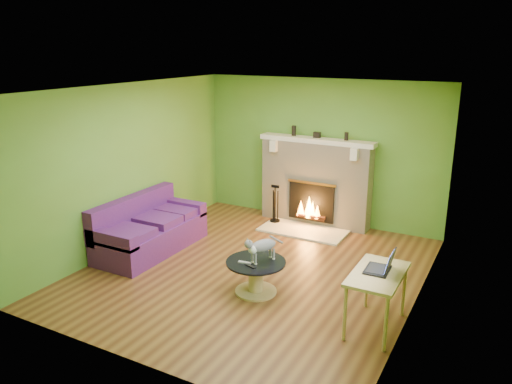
% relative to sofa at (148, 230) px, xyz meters
% --- Properties ---
extents(floor, '(5.00, 5.00, 0.00)m').
position_rel_sofa_xyz_m(floor, '(1.86, 0.11, -0.33)').
color(floor, '#562F18').
rests_on(floor, ground).
extents(ceiling, '(5.00, 5.00, 0.00)m').
position_rel_sofa_xyz_m(ceiling, '(1.86, 0.11, 2.27)').
color(ceiling, white).
rests_on(ceiling, wall_back).
extents(wall_back, '(5.00, 0.00, 5.00)m').
position_rel_sofa_xyz_m(wall_back, '(1.86, 2.61, 0.97)').
color(wall_back, '#55872C').
rests_on(wall_back, floor).
extents(wall_front, '(5.00, 0.00, 5.00)m').
position_rel_sofa_xyz_m(wall_front, '(1.86, -2.39, 0.97)').
color(wall_front, '#55872C').
rests_on(wall_front, floor).
extents(wall_left, '(0.00, 5.00, 5.00)m').
position_rel_sofa_xyz_m(wall_left, '(-0.39, 0.11, 0.97)').
color(wall_left, '#55872C').
rests_on(wall_left, floor).
extents(wall_right, '(0.00, 5.00, 5.00)m').
position_rel_sofa_xyz_m(wall_right, '(4.11, 0.11, 0.97)').
color(wall_right, '#55872C').
rests_on(wall_right, floor).
extents(window_frame, '(0.00, 1.20, 1.20)m').
position_rel_sofa_xyz_m(window_frame, '(4.10, -0.79, 1.22)').
color(window_frame, silver).
rests_on(window_frame, wall_right).
extents(window_pane, '(0.00, 1.06, 1.06)m').
position_rel_sofa_xyz_m(window_pane, '(4.09, -0.79, 1.22)').
color(window_pane, white).
rests_on(window_pane, wall_right).
extents(fireplace, '(2.10, 0.46, 1.58)m').
position_rel_sofa_xyz_m(fireplace, '(1.86, 2.42, 0.44)').
color(fireplace, beige).
rests_on(fireplace, floor).
extents(hearth, '(1.50, 0.75, 0.03)m').
position_rel_sofa_xyz_m(hearth, '(1.86, 1.91, -0.31)').
color(hearth, beige).
rests_on(hearth, floor).
extents(mantel, '(2.10, 0.28, 0.08)m').
position_rel_sofa_xyz_m(mantel, '(1.86, 2.40, 1.21)').
color(mantel, silver).
rests_on(mantel, fireplace).
extents(sofa, '(0.88, 1.89, 0.85)m').
position_rel_sofa_xyz_m(sofa, '(0.00, 0.00, 0.00)').
color(sofa, '#4A1B6A').
rests_on(sofa, floor).
extents(coffee_table, '(0.79, 0.79, 0.45)m').
position_rel_sofa_xyz_m(coffee_table, '(2.20, -0.47, -0.07)').
color(coffee_table, tan).
rests_on(coffee_table, floor).
extents(desk, '(0.54, 0.94, 0.69)m').
position_rel_sofa_xyz_m(desk, '(3.81, -0.56, 0.28)').
color(desk, tan).
rests_on(desk, floor).
extents(cat, '(0.45, 0.60, 0.36)m').
position_rel_sofa_xyz_m(cat, '(2.28, -0.42, 0.29)').
color(cat, slate).
rests_on(cat, coffee_table).
extents(remote_silver, '(0.17, 0.07, 0.02)m').
position_rel_sofa_xyz_m(remote_silver, '(2.10, -0.59, 0.13)').
color(remote_silver, gray).
rests_on(remote_silver, coffee_table).
extents(remote_black, '(0.17, 0.09, 0.02)m').
position_rel_sofa_xyz_m(remote_black, '(2.22, -0.65, 0.12)').
color(remote_black, black).
rests_on(remote_black, coffee_table).
extents(laptop, '(0.32, 0.36, 0.26)m').
position_rel_sofa_xyz_m(laptop, '(3.79, -0.51, 0.49)').
color(laptop, black).
rests_on(laptop, desk).
extents(fire_tools, '(0.19, 0.19, 0.69)m').
position_rel_sofa_xyz_m(fire_tools, '(1.23, 2.06, 0.05)').
color(fire_tools, black).
rests_on(fire_tools, hearth).
extents(mantel_vase_left, '(0.08, 0.08, 0.18)m').
position_rel_sofa_xyz_m(mantel_vase_left, '(1.40, 2.43, 1.34)').
color(mantel_vase_left, black).
rests_on(mantel_vase_left, mantel).
extents(mantel_vase_right, '(0.07, 0.07, 0.14)m').
position_rel_sofa_xyz_m(mantel_vase_right, '(2.39, 2.43, 1.32)').
color(mantel_vase_right, black).
rests_on(mantel_vase_right, mantel).
extents(mantel_box, '(0.12, 0.08, 0.10)m').
position_rel_sofa_xyz_m(mantel_box, '(1.85, 2.43, 1.30)').
color(mantel_box, black).
rests_on(mantel_box, mantel).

